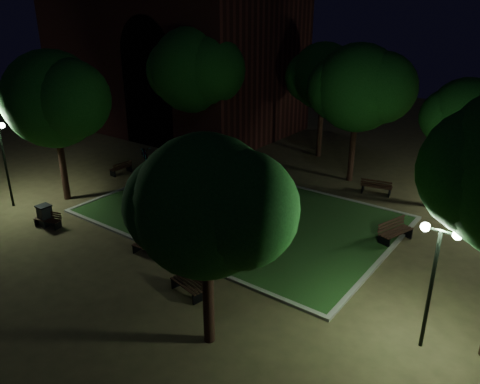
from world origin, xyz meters
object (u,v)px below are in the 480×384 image
object	(u,v)px
monument	(240,198)
bicycle	(145,153)
bench_west_near	(48,220)
bench_near_right	(189,284)
bench_near_left	(148,247)
bench_left_side	(121,168)
bench_far_side	(376,187)
bench_right_side	(395,232)
trash_bin	(45,215)

from	to	relation	value
monument	bicycle	bearing A→B (deg)	162.57
bench_west_near	bicycle	size ratio (longest dim) A/B	0.75
bench_near_right	bicycle	bearing A→B (deg)	154.71
bench_near_left	bench_left_side	distance (m)	10.99
bicycle	bench_near_left	bearing A→B (deg)	-98.10
bench_west_near	bench_far_side	xyz separation A→B (m)	(11.40, 13.59, 0.09)
bench_right_side	bench_near_right	bearing A→B (deg)	169.78
bench_west_near	trash_bin	bearing A→B (deg)	164.23
bench_far_side	bench_left_side	bearing A→B (deg)	12.29
bench_near_left	bench_near_right	size ratio (longest dim) A/B	0.87
bench_far_side	bench_near_right	bearing A→B (deg)	70.31
bench_west_near	bench_far_side	size ratio (longest dim) A/B	0.80
trash_bin	bench_far_side	bearing A→B (deg)	49.40
monument	bench_far_side	xyz separation A→B (m)	(4.57, 6.96, -0.51)
bench_near_right	trash_bin	size ratio (longest dim) A/B	1.57
bench_near_left	trash_bin	bearing A→B (deg)	-176.40
bench_west_near	monument	bearing A→B (deg)	28.54
monument	bench_near_right	distance (m)	7.30
monument	bench_left_side	size ratio (longest dim) A/B	2.15
bench_left_side	trash_bin	bearing A→B (deg)	23.72
bench_far_side	trash_bin	distance (m)	17.90
bench_left_side	bench_far_side	distance (m)	15.82
bench_right_side	trash_bin	bearing A→B (deg)	139.03
bench_left_side	monument	bearing A→B (deg)	89.22
monument	bench_west_near	xyz separation A→B (m)	(-6.82, -6.63, -0.60)
bench_left_side	bench_near_left	bearing A→B (deg)	58.03
bench_near_left	bench_far_side	world-z (taller)	bench_far_side
bench_right_side	bench_far_side	size ratio (longest dim) A/B	1.08
bench_far_side	bicycle	world-z (taller)	bicycle
bench_near_right	bench_right_side	world-z (taller)	bench_right_side
monument	bench_right_side	xyz separation A→B (m)	(7.39, 2.00, -0.48)
bicycle	trash_bin	bearing A→B (deg)	-125.67
bench_left_side	bicycle	xyz separation A→B (m)	(-0.87, 2.85, 0.13)
bench_far_side	bicycle	distance (m)	15.74
bench_near_left	bench_left_side	size ratio (longest dim) A/B	0.97
bench_left_side	trash_bin	distance (m)	7.70
bench_near_left	monument	bearing A→B (deg)	76.66
bench_far_side	trash_bin	world-z (taller)	trash_bin
bench_far_side	trash_bin	size ratio (longest dim) A/B	1.71
bench_near_left	bench_right_side	distance (m)	11.21
bench_near_right	bench_left_side	distance (m)	14.50
bench_right_side	trash_bin	distance (m)	16.84
monument	bench_west_near	distance (m)	9.53
bench_right_side	bench_far_side	world-z (taller)	bench_right_side
monument	bicycle	distance (m)	11.28
monument	bench_near_right	size ratio (longest dim) A/B	1.93
bench_left_side	bench_right_side	distance (m)	17.34
bench_left_side	bicycle	world-z (taller)	bicycle
bench_left_side	bench_right_side	xyz separation A→B (m)	(17.27, 1.47, 0.10)
bench_near_right	bicycle	world-z (taller)	bicycle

